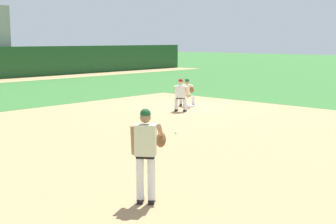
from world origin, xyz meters
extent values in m
plane|color=#336B2D|center=(0.00, 0.00, 0.00)|extent=(160.00, 160.00, 0.00)
cube|color=tan|center=(-5.35, -3.91, 0.00)|extent=(18.00, 18.00, 0.01)
cube|color=white|center=(0.00, 0.00, 0.04)|extent=(0.38, 0.38, 0.09)
sphere|color=white|center=(-5.20, -3.74, 0.04)|extent=(0.07, 0.07, 0.07)
cube|color=black|center=(-10.73, -7.72, 0.04)|extent=(0.27, 0.24, 0.09)
cylinder|color=white|center=(-10.77, -7.74, 0.50)|extent=(0.15, 0.15, 0.84)
cube|color=black|center=(-10.60, -7.89, 0.04)|extent=(0.27, 0.24, 0.09)
cylinder|color=white|center=(-10.64, -7.92, 0.50)|extent=(0.15, 0.15, 0.84)
cube|color=black|center=(-10.70, -7.83, 0.94)|extent=(0.36, 0.39, 0.06)
cube|color=beige|center=(-10.70, -7.83, 1.26)|extent=(0.43, 0.46, 0.60)
sphere|color=#9E7051|center=(-10.68, -7.82, 1.69)|extent=(0.21, 0.21, 0.21)
sphere|color=#194C28|center=(-10.68, -7.82, 1.76)|extent=(0.20, 0.20, 0.20)
cube|color=#194C28|center=(-10.61, -7.76, 1.74)|extent=(0.19, 0.20, 0.02)
cylinder|color=#9E7051|center=(-10.79, -7.58, 1.23)|extent=(0.21, 0.18, 0.59)
cylinder|color=#9E7051|center=(-10.31, -7.85, 1.35)|extent=(0.48, 0.38, 0.41)
ellipsoid|color=brown|center=(-10.25, -7.81, 1.19)|extent=(0.36, 0.34, 0.34)
cube|color=black|center=(0.38, 0.07, 0.04)|extent=(0.27, 0.24, 0.09)
cylinder|color=white|center=(0.41, 0.09, 0.28)|extent=(0.15, 0.15, 0.40)
cube|color=black|center=(0.02, 0.55, 0.04)|extent=(0.27, 0.24, 0.09)
cylinder|color=white|center=(0.05, 0.57, 0.28)|extent=(0.15, 0.15, 0.40)
cube|color=black|center=(0.23, 0.33, 0.50)|extent=(0.36, 0.39, 0.06)
cube|color=beige|center=(0.23, 0.33, 0.78)|extent=(0.43, 0.46, 0.52)
sphere|color=#9E7051|center=(0.21, 0.32, 1.17)|extent=(0.21, 0.21, 0.21)
sphere|color=#194C28|center=(0.21, 0.32, 1.24)|extent=(0.20, 0.20, 0.20)
cube|color=#194C28|center=(0.14, 0.27, 1.22)|extent=(0.19, 0.20, 0.02)
cylinder|color=#9E7051|center=(0.05, -0.12, 0.92)|extent=(0.52, 0.42, 0.24)
cylinder|color=#9E7051|center=(0.00, 0.47, 0.72)|extent=(0.24, 0.21, 0.58)
ellipsoid|color=brown|center=(-0.12, -0.25, 0.85)|extent=(0.29, 0.29, 0.35)
cube|color=black|center=(-1.37, -0.40, 0.04)|extent=(0.28, 0.21, 0.09)
cylinder|color=white|center=(-1.41, -0.42, 0.33)|extent=(0.15, 0.15, 0.50)
cube|color=black|center=(-1.21, -0.77, 0.04)|extent=(0.28, 0.21, 0.09)
cylinder|color=white|center=(-1.24, -0.78, 0.33)|extent=(0.15, 0.15, 0.50)
cube|color=black|center=(-1.33, -0.60, 0.60)|extent=(0.32, 0.39, 0.06)
cube|color=white|center=(-1.33, -0.60, 0.89)|extent=(0.38, 0.46, 0.54)
sphere|color=#DBB28E|center=(-1.31, -0.59, 1.29)|extent=(0.21, 0.21, 0.21)
sphere|color=maroon|center=(-1.31, -0.59, 1.36)|extent=(0.20, 0.20, 0.20)
cube|color=maroon|center=(-1.23, -0.55, 1.34)|extent=(0.17, 0.20, 0.02)
cylinder|color=#DBB28E|center=(-1.30, -0.31, 0.86)|extent=(0.33, 0.22, 0.56)
cylinder|color=#DBB28E|center=(-1.09, -0.77, 0.86)|extent=(0.33, 0.22, 0.56)
camera|label=1|loc=(-16.82, -13.99, 3.13)|focal=50.00mm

